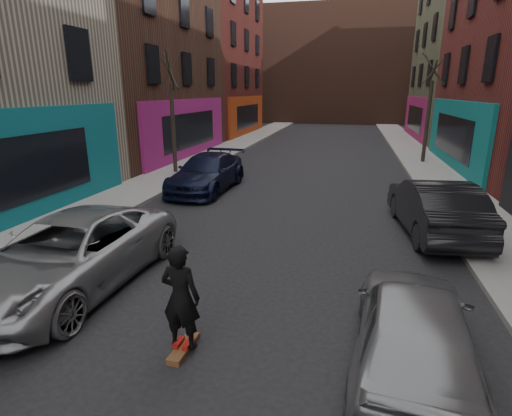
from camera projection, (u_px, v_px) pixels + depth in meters
The scene contains 11 objects.
sidewalk_left at pixel (240, 143), 30.99m from camera, with size 2.50×84.00×0.13m, color gray.
sidewalk_right at pixel (410, 148), 28.23m from camera, with size 2.50×84.00×0.13m, color gray.
building_far at pixel (339, 67), 51.93m from camera, with size 40.00×10.00×14.00m, color #47281E.
tree_left_far at pixel (172, 104), 18.84m from camera, with size 2.00×2.00×6.50m, color black, non-canonical shape.
tree_right_far at pixel (430, 99), 21.67m from camera, with size 2.00×2.00×6.80m, color black, non-canonical shape.
parked_left_far at pixel (70, 253), 8.22m from camera, with size 2.49×5.40×1.50m, color gray.
parked_left_end at pixel (207, 173), 16.42m from camera, with size 2.06×5.06×1.47m, color black.
parked_right_far at pixel (414, 328), 5.71m from camera, with size 1.65×4.11×1.40m, color gray.
parked_right_end at pixel (435, 207), 11.37m from camera, with size 1.68×4.83×1.59m, color black.
skateboard at pixel (184, 348), 6.32m from camera, with size 0.22×0.80×0.10m, color brown.
skateboarder at pixel (181, 297), 6.07m from camera, with size 0.62×0.41×1.69m, color black.
Camera 1 is at (2.14, -0.03, 3.97)m, focal length 28.00 mm.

